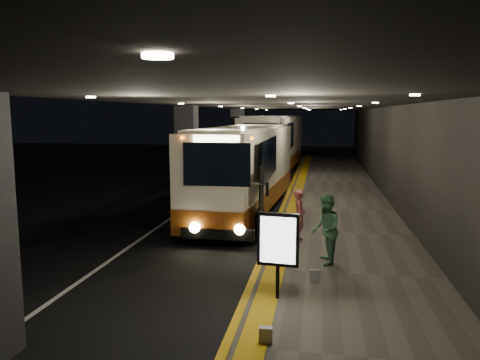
% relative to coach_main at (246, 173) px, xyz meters
% --- Properties ---
extents(ground, '(90.00, 90.00, 0.00)m').
position_rel_coach_main_xyz_m(ground, '(-0.95, -4.13, -1.66)').
color(ground, black).
extents(lane_line_white, '(0.12, 50.00, 0.01)m').
position_rel_coach_main_xyz_m(lane_line_white, '(-2.75, 0.87, -1.65)').
color(lane_line_white, silver).
rests_on(lane_line_white, ground).
extents(kerb_stripe_yellow, '(0.18, 50.00, 0.01)m').
position_rel_coach_main_xyz_m(kerb_stripe_yellow, '(1.40, 0.87, -1.65)').
color(kerb_stripe_yellow, gold).
rests_on(kerb_stripe_yellow, ground).
extents(sidewalk, '(4.50, 50.00, 0.15)m').
position_rel_coach_main_xyz_m(sidewalk, '(3.80, 0.87, -1.58)').
color(sidewalk, '#514C44').
rests_on(sidewalk, ground).
extents(tactile_strip, '(0.50, 50.00, 0.01)m').
position_rel_coach_main_xyz_m(tactile_strip, '(1.90, 0.87, -1.50)').
color(tactile_strip, gold).
rests_on(tactile_strip, sidewalk).
extents(terminal_wall, '(0.10, 50.00, 6.00)m').
position_rel_coach_main_xyz_m(terminal_wall, '(6.05, 0.87, 1.34)').
color(terminal_wall, black).
rests_on(terminal_wall, ground).
extents(support_columns, '(0.80, 24.80, 4.40)m').
position_rel_coach_main_xyz_m(support_columns, '(-2.45, -0.13, 0.54)').
color(support_columns, black).
rests_on(support_columns, ground).
extents(canopy, '(9.00, 50.00, 0.40)m').
position_rel_coach_main_xyz_m(canopy, '(1.55, 0.87, 2.94)').
color(canopy, black).
rests_on(canopy, support_columns).
extents(coach_main, '(2.95, 11.19, 3.46)m').
position_rel_coach_main_xyz_m(coach_main, '(0.00, 0.00, 0.00)').
color(coach_main, beige).
rests_on(coach_main, ground).
extents(coach_second, '(3.25, 12.29, 3.82)m').
position_rel_coach_main_xyz_m(coach_second, '(-0.14, 12.97, 0.18)').
color(coach_second, beige).
rests_on(coach_second, ground).
extents(passenger_boarding, '(0.41, 0.60, 1.61)m').
position_rel_coach_main_xyz_m(passenger_boarding, '(2.38, -4.46, -0.71)').
color(passenger_boarding, '#A84E50').
rests_on(passenger_boarding, sidewalk).
extents(passenger_waiting_green, '(0.64, 0.94, 1.84)m').
position_rel_coach_main_xyz_m(passenger_waiting_green, '(3.15, -6.64, -0.59)').
color(passenger_waiting_green, '#417551').
rests_on(passenger_waiting_green, sidewalk).
extents(bag_polka, '(0.27, 0.17, 0.30)m').
position_rel_coach_main_xyz_m(bag_polka, '(2.91, -8.07, -1.36)').
color(bag_polka, black).
rests_on(bag_polka, sidewalk).
extents(bag_plain, '(0.23, 0.14, 0.28)m').
position_rel_coach_main_xyz_m(bag_plain, '(2.12, -11.17, -1.37)').
color(bag_plain, beige).
rests_on(bag_plain, sidewalk).
extents(info_sign, '(0.89, 0.20, 1.86)m').
position_rel_coach_main_xyz_m(info_sign, '(2.14, -9.19, -0.25)').
color(info_sign, black).
rests_on(info_sign, sidewalk).
extents(stanchion_post, '(0.05, 0.05, 1.03)m').
position_rel_coach_main_xyz_m(stanchion_post, '(1.81, -6.34, -1.00)').
color(stanchion_post, black).
rests_on(stanchion_post, sidewalk).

